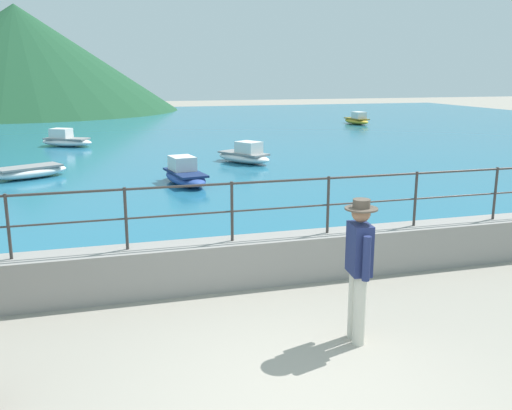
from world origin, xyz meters
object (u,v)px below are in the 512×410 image
object	(u,v)px
boat_3	(66,140)
boat_7	(29,172)
boat_1	(245,155)
person_walking	(359,264)
boat_0	(357,120)
boat_4	(185,174)

from	to	relation	value
boat_3	boat_7	distance (m)	7.56
boat_1	boat_7	xyz separation A→B (m)	(-6.97, -1.06, -0.07)
person_walking	boat_3	bearing A→B (deg)	101.84
boat_3	boat_7	size ratio (longest dim) A/B	1.00
boat_7	boat_0	bearing A→B (deg)	38.21
boat_1	boat_3	xyz separation A→B (m)	(-6.23, 6.47, 0.00)
person_walking	boat_0	xyz separation A→B (m)	(12.61, 25.90, -0.65)
boat_1	boat_7	size ratio (longest dim) A/B	0.99
person_walking	boat_7	bearing A→B (deg)	111.80
boat_4	boat_7	size ratio (longest dim) A/B	0.99
boat_0	boat_7	size ratio (longest dim) A/B	0.97
boat_0	boat_4	xyz separation A→B (m)	(-13.11, -15.90, 0.00)
person_walking	boat_4	xyz separation A→B (m)	(-0.50, 10.00, -0.65)
boat_0	boat_3	bearing A→B (deg)	-159.58
boat_0	boat_4	world-z (taller)	same
boat_4	boat_1	bearing A→B (deg)	50.84
boat_4	boat_7	bearing A→B (deg)	153.76
person_walking	boat_7	xyz separation A→B (m)	(-4.86, 12.15, -0.72)
boat_0	boat_1	size ratio (longest dim) A/B	0.97
boat_4	person_walking	bearing A→B (deg)	-87.13
boat_4	boat_7	distance (m)	4.86
person_walking	boat_3	xyz separation A→B (m)	(-4.12, 19.67, -0.65)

